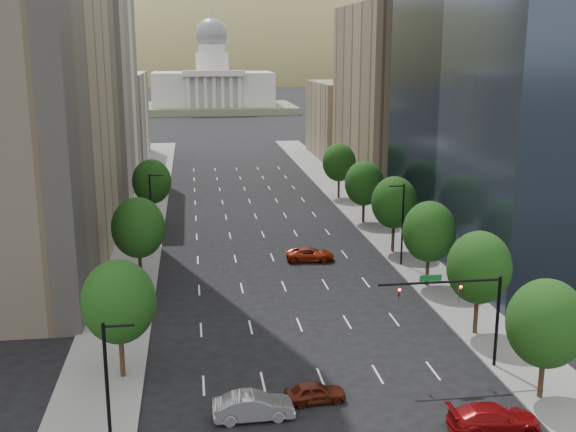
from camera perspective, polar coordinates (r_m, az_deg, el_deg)
name	(u,v)px	position (r m, az deg, el deg)	size (l,w,h in m)	color
sidewalk_left	(132,262)	(78.67, -12.61, -3.70)	(6.00, 200.00, 0.15)	slate
sidewalk_right	(405,251)	(82.01, 9.53, -2.85)	(6.00, 200.00, 0.15)	slate
midrise_cream_left	(87,83)	(119.23, -16.09, 10.39)	(14.00, 30.00, 35.00)	beige
filler_left	(112,117)	(152.49, -14.20, 7.86)	(14.00, 26.00, 18.00)	beige
parking_tan_right	(392,97)	(120.06, 8.47, 9.58)	(14.00, 30.00, 30.00)	#8C7759
filler_right	(348,120)	(152.48, 4.89, 7.84)	(14.00, 26.00, 16.00)	#8C7759
tree_right_0	(546,324)	(49.17, 20.33, -8.24)	(5.20, 5.20, 8.39)	#382316
tree_right_1	(479,268)	(58.36, 15.33, -4.08)	(5.20, 5.20, 8.75)	#382316
tree_right_2	(429,232)	(69.12, 11.46, -1.26)	(5.20, 5.20, 8.61)	#382316
tree_right_3	(394,203)	(80.15, 8.67, 1.09)	(5.20, 5.20, 8.89)	#382316
tree_right_4	(364,183)	(93.45, 6.23, 2.67)	(5.20, 5.20, 8.46)	#382316
tree_right_5	(339,162)	(108.75, 4.19, 4.39)	(5.20, 5.20, 8.75)	#382316
tree_left_0	(119,302)	(50.29, -13.66, -6.83)	(5.20, 5.20, 8.75)	#382316
tree_left_1	(138,228)	(69.29, -12.13, -0.95)	(5.20, 5.20, 8.97)	#382316
tree_left_2	(152,182)	(94.71, -11.06, 2.77)	(5.20, 5.20, 8.68)	#382316
streetlight_rn	(402,222)	(75.57, 9.30, -0.50)	(1.70, 0.20, 9.00)	black
streetlight_ls	(109,396)	(39.65, -14.41, -14.03)	(1.70, 0.20, 9.00)	black
streetlight_ln	(151,209)	(82.13, -11.09, 0.55)	(1.70, 0.20, 9.00)	black
traffic_signal	(466,303)	(52.00, 14.33, -6.86)	(9.12, 0.40, 7.38)	black
capitol	(213,88)	(265.21, -6.16, 10.32)	(60.00, 40.00, 35.20)	#596647
foothills	(240,120)	(618.88, -3.93, 7.84)	(720.00, 413.00, 263.00)	brown
car_red_near	(494,418)	(46.32, 16.47, -15.55)	(2.32, 5.71, 1.66)	maroon
car_maroon	(315,392)	(47.79, 2.22, -14.19)	(1.64, 4.07, 1.39)	#4D180C
car_silver	(253,406)	(45.84, -2.84, -15.26)	(1.80, 5.16, 1.70)	gray
car_red_far	(310,254)	(77.39, 1.81, -3.14)	(2.45, 5.31, 1.47)	maroon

